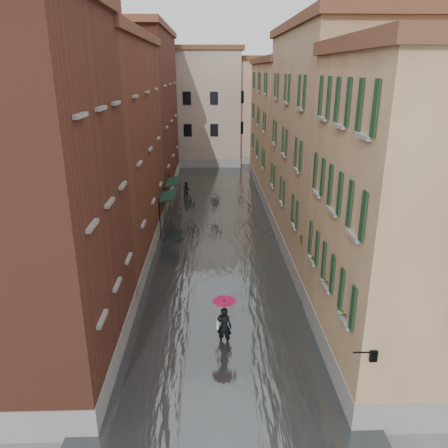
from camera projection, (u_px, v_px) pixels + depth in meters
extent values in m
plane|color=#575659|center=(221.00, 330.00, 19.43)|extent=(120.00, 120.00, 0.00)
cube|color=#414748|center=(217.00, 228.00, 31.64)|extent=(10.00, 60.00, 0.20)
cube|color=brown|center=(21.00, 206.00, 15.18)|extent=(6.00, 8.00, 13.00)
cube|color=brown|center=(98.00, 155.00, 25.63)|extent=(6.00, 14.00, 12.50)
cube|color=brown|center=(138.00, 116.00, 39.51)|extent=(6.00, 16.00, 14.00)
cube|color=#9A714F|center=(415.00, 222.00, 15.82)|extent=(6.00, 8.00, 11.50)
cube|color=tan|center=(335.00, 149.00, 25.93)|extent=(6.00, 14.00, 13.00)
cube|color=#9A714F|center=(291.00, 130.00, 40.32)|extent=(6.00, 16.00, 11.50)
cube|color=#BBAA94|center=(189.00, 109.00, 52.98)|extent=(12.00, 9.00, 13.00)
cube|color=tan|center=(261.00, 111.00, 55.28)|extent=(10.00, 9.00, 12.00)
cube|color=#173428|center=(168.00, 196.00, 30.89)|extent=(1.09, 2.81, 0.31)
cylinder|color=black|center=(160.00, 217.00, 29.94)|extent=(0.06, 0.06, 2.80)
cylinder|color=black|center=(164.00, 205.00, 32.58)|extent=(0.06, 0.06, 2.80)
cube|color=#173428|center=(173.00, 181.00, 34.86)|extent=(1.09, 3.04, 0.31)
cylinder|color=black|center=(166.00, 201.00, 33.79)|extent=(0.06, 0.06, 2.80)
cylinder|color=black|center=(169.00, 190.00, 36.66)|extent=(0.06, 0.06, 2.80)
cylinder|color=black|center=(363.00, 352.00, 12.85)|extent=(0.60, 0.05, 0.05)
cube|color=black|center=(373.00, 355.00, 12.89)|extent=(0.22, 0.22, 0.35)
cube|color=beige|center=(373.00, 355.00, 12.89)|extent=(0.14, 0.14, 0.24)
cube|color=brown|center=(348.00, 319.00, 14.46)|extent=(0.22, 0.85, 0.18)
imported|color=#265926|center=(349.00, 308.00, 14.32)|extent=(0.59, 0.51, 0.66)
cube|color=brown|center=(330.00, 286.00, 16.70)|extent=(0.22, 0.85, 0.18)
imported|color=#265926|center=(331.00, 276.00, 16.56)|extent=(0.59, 0.51, 0.66)
cube|color=brown|center=(317.00, 262.00, 18.77)|extent=(0.22, 0.85, 0.18)
imported|color=#265926|center=(317.00, 253.00, 18.63)|extent=(0.59, 0.51, 0.66)
cube|color=brown|center=(305.00, 241.00, 21.12)|extent=(0.22, 0.85, 0.18)
imported|color=#265926|center=(305.00, 233.00, 20.98)|extent=(0.59, 0.51, 0.66)
cube|color=brown|center=(295.00, 224.00, 23.46)|extent=(0.22, 0.85, 0.18)
imported|color=#265926|center=(296.00, 216.00, 23.32)|extent=(0.59, 0.51, 0.66)
imported|color=black|center=(224.00, 326.00, 18.18)|extent=(0.73, 0.57, 1.74)
cube|color=beige|center=(217.00, 324.00, 18.20)|extent=(0.08, 0.30, 0.38)
cylinder|color=black|center=(224.00, 316.00, 18.02)|extent=(0.02, 0.02, 1.00)
cone|color=#A30A3B|center=(224.00, 304.00, 17.83)|extent=(0.99, 0.99, 0.28)
imported|color=black|center=(187.00, 190.00, 38.95)|extent=(0.94, 0.84, 1.58)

